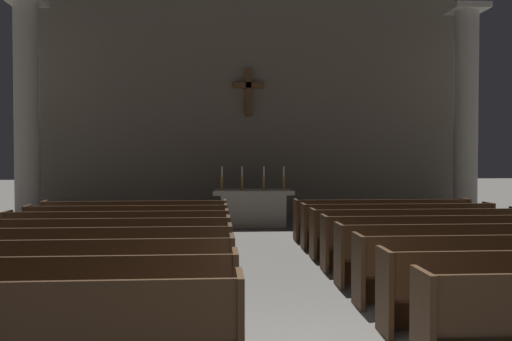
# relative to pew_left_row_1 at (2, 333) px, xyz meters

# --- Properties ---
(pew_left_row_1) EXTENTS (4.07, 0.50, 0.95)m
(pew_left_row_1) POSITION_rel_pew_left_row_1_xyz_m (0.00, 0.00, 0.00)
(pew_left_row_1) COLOR #422B19
(pew_left_row_1) RESTS_ON ground
(pew_left_row_2) EXTENTS (4.07, 0.50, 0.95)m
(pew_left_row_2) POSITION_rel_pew_left_row_1_xyz_m (0.00, 1.13, 0.00)
(pew_left_row_2) COLOR #422B19
(pew_left_row_2) RESTS_ON ground
(pew_left_row_3) EXTENTS (4.07, 0.50, 0.95)m
(pew_left_row_3) POSITION_rel_pew_left_row_1_xyz_m (0.00, 2.25, 0.00)
(pew_left_row_3) COLOR #422B19
(pew_left_row_3) RESTS_ON ground
(pew_left_row_4) EXTENTS (4.07, 0.50, 0.95)m
(pew_left_row_4) POSITION_rel_pew_left_row_1_xyz_m (0.00, 3.38, 0.00)
(pew_left_row_4) COLOR #422B19
(pew_left_row_4) RESTS_ON ground
(pew_left_row_5) EXTENTS (4.07, 0.50, 0.95)m
(pew_left_row_5) POSITION_rel_pew_left_row_1_xyz_m (0.00, 4.51, 0.00)
(pew_left_row_5) COLOR #422B19
(pew_left_row_5) RESTS_ON ground
(pew_left_row_6) EXTENTS (4.07, 0.50, 0.95)m
(pew_left_row_6) POSITION_rel_pew_left_row_1_xyz_m (0.00, 5.64, 0.00)
(pew_left_row_6) COLOR #422B19
(pew_left_row_6) RESTS_ON ground
(pew_left_row_7) EXTENTS (4.07, 0.50, 0.95)m
(pew_left_row_7) POSITION_rel_pew_left_row_1_xyz_m (0.00, 6.76, 0.00)
(pew_left_row_7) COLOR #422B19
(pew_left_row_7) RESTS_ON ground
(pew_left_row_8) EXTENTS (4.07, 0.50, 0.95)m
(pew_left_row_8) POSITION_rel_pew_left_row_1_xyz_m (0.00, 7.89, 0.00)
(pew_left_row_8) COLOR #422B19
(pew_left_row_8) RESTS_ON ground
(pew_right_row_3) EXTENTS (4.07, 0.50, 0.95)m
(pew_right_row_3) POSITION_rel_pew_left_row_1_xyz_m (5.64, 2.25, 0.00)
(pew_right_row_3) COLOR #422B19
(pew_right_row_3) RESTS_ON ground
(pew_right_row_4) EXTENTS (4.07, 0.50, 0.95)m
(pew_right_row_4) POSITION_rel_pew_left_row_1_xyz_m (5.64, 3.38, 0.00)
(pew_right_row_4) COLOR #422B19
(pew_right_row_4) RESTS_ON ground
(pew_right_row_5) EXTENTS (4.07, 0.50, 0.95)m
(pew_right_row_5) POSITION_rel_pew_left_row_1_xyz_m (5.64, 4.51, 0.00)
(pew_right_row_5) COLOR #422B19
(pew_right_row_5) RESTS_ON ground
(pew_right_row_6) EXTENTS (4.07, 0.50, 0.95)m
(pew_right_row_6) POSITION_rel_pew_left_row_1_xyz_m (5.64, 5.64, 0.00)
(pew_right_row_6) COLOR #422B19
(pew_right_row_6) RESTS_ON ground
(pew_right_row_7) EXTENTS (4.07, 0.50, 0.95)m
(pew_right_row_7) POSITION_rel_pew_left_row_1_xyz_m (5.64, 6.76, 0.00)
(pew_right_row_7) COLOR #422B19
(pew_right_row_7) RESTS_ON ground
(pew_right_row_8) EXTENTS (4.07, 0.50, 0.95)m
(pew_right_row_8) POSITION_rel_pew_left_row_1_xyz_m (5.64, 7.89, 0.00)
(pew_right_row_8) COLOR #422B19
(pew_right_row_8) RESTS_ON ground
(column_left_third) EXTENTS (1.00, 1.00, 6.19)m
(column_left_third) POSITION_rel_pew_left_row_1_xyz_m (-3.26, 10.67, 2.53)
(column_left_third) COLOR #ADA89E
(column_left_third) RESTS_ON ground
(column_right_third) EXTENTS (1.00, 1.00, 6.19)m
(column_right_third) POSITION_rel_pew_left_row_1_xyz_m (8.90, 10.67, 2.53)
(column_right_third) COLOR #ADA89E
(column_right_third) RESTS_ON ground
(altar) EXTENTS (2.20, 0.90, 1.01)m
(altar) POSITION_rel_pew_left_row_1_xyz_m (2.82, 10.50, 0.06)
(altar) COLOR #A8A399
(altar) RESTS_ON ground
(candlestick_outer_left) EXTENTS (0.16, 0.16, 0.64)m
(candlestick_outer_left) POSITION_rel_pew_left_row_1_xyz_m (1.97, 10.50, 0.74)
(candlestick_outer_left) COLOR #B79338
(candlestick_outer_left) RESTS_ON altar
(candlestick_inner_left) EXTENTS (0.16, 0.16, 0.64)m
(candlestick_inner_left) POSITION_rel_pew_left_row_1_xyz_m (2.52, 10.50, 0.74)
(candlestick_inner_left) COLOR #B79338
(candlestick_inner_left) RESTS_ON altar
(candlestick_inner_right) EXTENTS (0.16, 0.16, 0.64)m
(candlestick_inner_right) POSITION_rel_pew_left_row_1_xyz_m (3.12, 10.50, 0.74)
(candlestick_inner_right) COLOR #B79338
(candlestick_inner_right) RESTS_ON altar
(candlestick_outer_right) EXTENTS (0.16, 0.16, 0.64)m
(candlestick_outer_right) POSITION_rel_pew_left_row_1_xyz_m (3.67, 10.50, 0.74)
(candlestick_outer_right) COLOR #B79338
(candlestick_outer_right) RESTS_ON altar
(apse_with_cross) EXTENTS (13.22, 0.43, 7.10)m
(apse_with_cross) POSITION_rel_pew_left_row_1_xyz_m (2.82, 12.79, 3.07)
(apse_with_cross) COLOR #706656
(apse_with_cross) RESTS_ON ground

